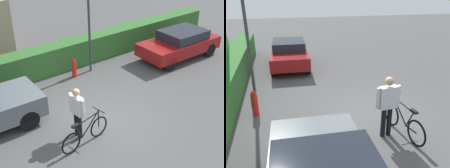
# 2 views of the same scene
# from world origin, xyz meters

# --- Properties ---
(ground_plane) EXTENTS (60.00, 60.00, 0.00)m
(ground_plane) POSITION_xyz_m (0.00, 0.00, 0.00)
(ground_plane) COLOR #4E4E4E
(parked_car_far) EXTENTS (4.01, 1.90, 1.31)m
(parked_car_far) POSITION_xyz_m (5.90, 1.97, 0.70)
(parked_car_far) COLOR maroon
(parked_car_far) RESTS_ON ground
(bicycle) EXTENTS (1.76, 0.50, 0.97)m
(bicycle) POSITION_xyz_m (-1.16, -0.58, 0.38)
(bicycle) COLOR black
(bicycle) RESTS_ON ground
(person_rider) EXTENTS (0.24, 0.67, 1.67)m
(person_rider) POSITION_xyz_m (-1.12, -0.11, 0.98)
(person_rider) COLOR black
(person_rider) RESTS_ON ground
(street_lamp) EXTENTS (0.28, 0.28, 4.17)m
(street_lamp) POSITION_xyz_m (1.79, 3.39, 2.70)
(street_lamp) COLOR #38383D
(street_lamp) RESTS_ON ground
(fire_hydrant) EXTENTS (0.20, 0.20, 0.81)m
(fire_hydrant) POSITION_xyz_m (0.92, 3.34, 0.41)
(fire_hydrant) COLOR red
(fire_hydrant) RESTS_ON ground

